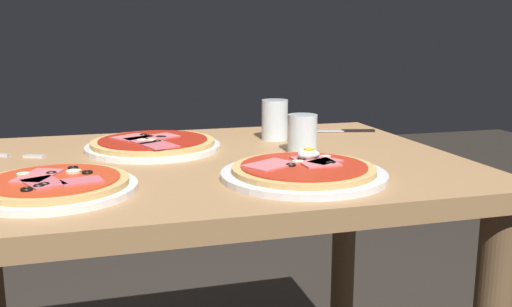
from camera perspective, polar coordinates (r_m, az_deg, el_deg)
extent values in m
cube|color=#9E754C|center=(1.23, -5.60, -1.60)|extent=(1.11, 0.79, 0.04)
cylinder|color=brown|center=(1.80, 8.69, -9.99)|extent=(0.07, 0.07, 0.72)
cylinder|color=white|center=(1.07, 4.76, -2.14)|extent=(0.31, 0.31, 0.01)
cylinder|color=tan|center=(1.07, 4.77, -1.57)|extent=(0.27, 0.27, 0.01)
cylinder|color=#B72D19|center=(1.07, 4.78, -1.23)|extent=(0.24, 0.24, 0.00)
torus|color=black|center=(1.10, 4.50, -0.65)|extent=(0.02, 0.02, 0.00)
torus|color=black|center=(1.08, 7.45, -0.94)|extent=(0.02, 0.02, 0.00)
torus|color=black|center=(1.06, 3.49, -1.13)|extent=(0.02, 0.02, 0.00)
cube|color=#D16B70|center=(1.09, 6.89, -0.80)|extent=(0.07, 0.07, 0.00)
cube|color=#D16B70|center=(1.06, 1.43, -1.12)|extent=(0.11, 0.10, 0.00)
cube|color=#D16B70|center=(1.09, 5.93, -0.78)|extent=(0.07, 0.10, 0.00)
cylinder|color=beige|center=(1.09, 4.18, -0.82)|extent=(0.02, 0.02, 0.00)
cylinder|color=beige|center=(1.14, 6.97, -0.31)|extent=(0.02, 0.02, 0.00)
ellipsoid|color=white|center=(1.11, 5.27, -0.09)|extent=(0.04, 0.03, 0.02)
cylinder|color=yellow|center=(1.11, 5.28, 0.42)|extent=(0.02, 0.02, 0.00)
cylinder|color=white|center=(1.35, -10.19, 0.64)|extent=(0.31, 0.31, 0.01)
cylinder|color=tan|center=(1.35, -10.20, 1.09)|extent=(0.28, 0.28, 0.01)
cylinder|color=#A82314|center=(1.35, -10.21, 1.37)|extent=(0.25, 0.25, 0.00)
torus|color=black|center=(1.30, -9.79, 1.20)|extent=(0.02, 0.02, 0.00)
torus|color=black|center=(1.36, -9.54, 1.64)|extent=(0.02, 0.02, 0.00)
torus|color=black|center=(1.36, -9.30, 1.62)|extent=(0.02, 0.02, 0.00)
torus|color=black|center=(1.39, -11.12, 1.80)|extent=(0.02, 0.02, 0.00)
cube|color=#C65B66|center=(1.26, -9.68, 0.83)|extent=(0.09, 0.10, 0.00)
cube|color=#D16B70|center=(1.37, -12.20, 1.59)|extent=(0.10, 0.10, 0.00)
cube|color=#D16B70|center=(1.32, -11.42, 1.27)|extent=(0.08, 0.10, 0.00)
cube|color=#D16B70|center=(1.37, -9.64, 1.67)|extent=(0.10, 0.09, 0.00)
cylinder|color=beige|center=(1.33, -11.30, 1.31)|extent=(0.02, 0.02, 0.00)
cylinder|color=beige|center=(1.32, -10.35, 1.32)|extent=(0.02, 0.02, 0.00)
cylinder|color=white|center=(1.03, -19.42, -3.37)|extent=(0.28, 0.28, 0.01)
cylinder|color=tan|center=(1.03, -19.46, -2.78)|extent=(0.25, 0.25, 0.01)
cylinder|color=red|center=(1.03, -19.49, -2.43)|extent=(0.22, 0.22, 0.00)
torus|color=black|center=(1.04, -16.45, -1.81)|extent=(0.02, 0.02, 0.00)
torus|color=black|center=(0.97, -20.79, -3.06)|extent=(0.02, 0.02, 0.00)
torus|color=black|center=(1.08, -17.75, -1.38)|extent=(0.02, 0.02, 0.00)
torus|color=black|center=(0.96, -21.87, -3.33)|extent=(0.02, 0.02, 0.00)
torus|color=black|center=(0.98, -20.35, -2.91)|extent=(0.02, 0.02, 0.00)
torus|color=black|center=(1.06, -19.70, -1.86)|extent=(0.02, 0.02, 0.00)
cube|color=#D16B70|center=(1.05, -20.89, -2.07)|extent=(0.09, 0.11, 0.00)
cube|color=#C65B66|center=(1.00, -20.42, -2.72)|extent=(0.08, 0.09, 0.00)
cube|color=#C65B66|center=(0.99, -16.97, -2.61)|extent=(0.07, 0.06, 0.00)
cylinder|color=beige|center=(1.07, -22.17, -1.92)|extent=(0.02, 0.02, 0.00)
cylinder|color=beige|center=(1.06, -17.71, -1.72)|extent=(0.03, 0.03, 0.00)
cylinder|color=silver|center=(1.30, 4.64, 2.00)|extent=(0.07, 0.07, 0.09)
cylinder|color=silver|center=(1.30, 4.62, 1.08)|extent=(0.06, 0.06, 0.04)
cylinder|color=silver|center=(1.45, 1.87, 3.38)|extent=(0.07, 0.07, 0.10)
cylinder|color=silver|center=(1.45, 1.87, 2.32)|extent=(0.06, 0.06, 0.05)
cube|color=silver|center=(1.33, -21.34, -0.31)|extent=(0.04, 0.02, 0.00)
cube|color=silver|center=(1.34, -21.25, -0.27)|extent=(0.04, 0.02, 0.00)
cube|color=silver|center=(1.34, -21.16, -0.23)|extent=(0.04, 0.02, 0.00)
cube|color=silver|center=(1.34, -21.06, -0.19)|extent=(0.04, 0.02, 0.00)
cube|color=silver|center=(1.58, 6.75, 2.25)|extent=(0.11, 0.05, 0.00)
cube|color=black|center=(1.59, 10.13, 2.25)|extent=(0.09, 0.04, 0.01)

